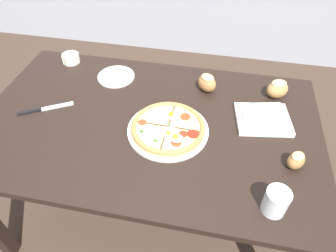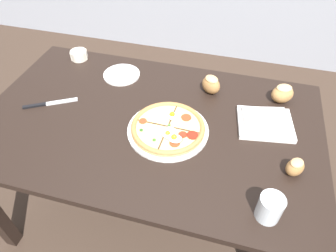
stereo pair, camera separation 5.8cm
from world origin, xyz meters
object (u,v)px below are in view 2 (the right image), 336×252
object	(u,v)px
pizza	(168,128)
bread_piece_mid	(283,93)
napkin_folded	(265,123)
bread_piece_near	(295,167)
water_glass	(269,209)
dining_table	(149,134)
ramekin_bowl	(79,55)
side_saucer	(122,75)
knife_main	(50,103)
bread_piece_far	(211,84)

from	to	relation	value
pizza	bread_piece_mid	world-z (taller)	bread_piece_mid
napkin_folded	bread_piece_near	size ratio (longest dim) A/B	2.70
water_glass	pizza	bearing A→B (deg)	145.20
bread_piece_near	water_glass	bearing A→B (deg)	-113.14
dining_table	ramekin_bowl	size ratio (longest dim) A/B	15.71
ramekin_bowl	side_saucer	size ratio (longest dim) A/B	0.50
knife_main	water_glass	size ratio (longest dim) A/B	2.30
ramekin_bowl	bread_piece_far	size ratio (longest dim) A/B	0.78
napkin_folded	water_glass	size ratio (longest dim) A/B	2.65
dining_table	bread_piece_far	size ratio (longest dim) A/B	12.24
napkin_folded	water_glass	world-z (taller)	water_glass
bread_piece_near	water_glass	xyz separation A→B (m)	(-0.09, -0.20, 0.01)
pizza	bread_piece_near	distance (m)	0.50
napkin_folded	knife_main	distance (m)	0.96
bread_piece_far	napkin_folded	bearing A→B (deg)	-32.39
napkin_folded	side_saucer	world-z (taller)	napkin_folded
knife_main	water_glass	bearing A→B (deg)	-47.48
pizza	napkin_folded	distance (m)	0.41
bread_piece_near	bread_piece_far	distance (m)	0.54
dining_table	bread_piece_near	xyz separation A→B (m)	(0.59, -0.13, 0.12)
ramekin_bowl	water_glass	distance (m)	1.23
pizza	ramekin_bowl	size ratio (longest dim) A/B	3.61
dining_table	bread_piece_mid	world-z (taller)	bread_piece_mid
pizza	bread_piece_far	distance (m)	0.33
knife_main	napkin_folded	bearing A→B (deg)	-22.92
pizza	ramekin_bowl	bearing A→B (deg)	146.37
bread_piece_near	side_saucer	world-z (taller)	bread_piece_near
dining_table	napkin_folded	xyz separation A→B (m)	(0.48, 0.10, 0.10)
napkin_folded	water_glass	distance (m)	0.43
bread_piece_mid	side_saucer	bearing A→B (deg)	-179.93
pizza	knife_main	bearing A→B (deg)	177.46
knife_main	side_saucer	world-z (taller)	same
ramekin_bowl	napkin_folded	bearing A→B (deg)	-14.91
water_glass	side_saucer	bearing A→B (deg)	140.78
pizza	ramekin_bowl	world-z (taller)	pizza
ramekin_bowl	knife_main	world-z (taller)	ramekin_bowl
dining_table	bread_piece_far	world-z (taller)	bread_piece_far
napkin_folded	side_saucer	bearing A→B (deg)	165.96
bread_piece_far	water_glass	size ratio (longest dim) A/B	1.26
bread_piece_near	knife_main	world-z (taller)	bread_piece_near
pizza	napkin_folded	bearing A→B (deg)	20.24
napkin_folded	side_saucer	distance (m)	0.74
dining_table	knife_main	size ratio (longest dim) A/B	6.71
bread_piece_mid	knife_main	xyz separation A→B (m)	(-1.01, -0.30, -0.04)
dining_table	napkin_folded	world-z (taller)	napkin_folded
bread_piece_far	bread_piece_near	bearing A→B (deg)	-46.70
pizza	bread_piece_mid	bearing A→B (deg)	35.85
bread_piece_near	bread_piece_far	world-z (taller)	bread_piece_far
napkin_folded	knife_main	world-z (taller)	napkin_folded
ramekin_bowl	bread_piece_far	distance (m)	0.74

